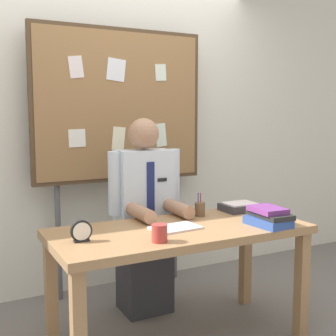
% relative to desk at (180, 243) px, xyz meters
% --- Properties ---
extents(back_wall, '(6.40, 0.08, 2.70)m').
position_rel_desk_xyz_m(back_wall, '(0.00, 1.19, 0.70)').
color(back_wall, silver).
rests_on(back_wall, ground_plane).
extents(desk, '(1.58, 0.71, 0.75)m').
position_rel_desk_xyz_m(desk, '(0.00, 0.00, 0.00)').
color(desk, '#9E754C').
rests_on(desk, ground_plane).
extents(person, '(0.55, 0.56, 1.41)m').
position_rel_desk_xyz_m(person, '(0.00, 0.52, 0.01)').
color(person, '#2D2D33').
rests_on(person, ground_plane).
extents(bulletin_board, '(1.40, 0.09, 2.10)m').
position_rel_desk_xyz_m(bulletin_board, '(-0.00, 0.98, 0.83)').
color(bulletin_board, '#4C3823').
rests_on(bulletin_board, ground_plane).
extents(book_stack, '(0.21, 0.30, 0.11)m').
position_rel_desk_xyz_m(book_stack, '(0.51, -0.21, 0.15)').
color(book_stack, '#2D4C99').
rests_on(book_stack, desk).
extents(open_notebook, '(0.31, 0.21, 0.01)m').
position_rel_desk_xyz_m(open_notebook, '(-0.04, -0.02, 0.10)').
color(open_notebook, silver).
rests_on(open_notebook, desk).
extents(desk_clock, '(0.12, 0.04, 0.12)m').
position_rel_desk_xyz_m(desk_clock, '(-0.63, -0.03, 0.15)').
color(desk_clock, black).
rests_on(desk_clock, desk).
extents(coffee_mug, '(0.09, 0.09, 0.10)m').
position_rel_desk_xyz_m(coffee_mug, '(-0.25, -0.22, 0.15)').
color(coffee_mug, '#B23833').
rests_on(coffee_mug, desk).
extents(pen_holder, '(0.07, 0.07, 0.16)m').
position_rel_desk_xyz_m(pen_holder, '(0.27, 0.20, 0.15)').
color(pen_holder, brown).
rests_on(pen_holder, desk).
extents(paper_tray, '(0.26, 0.20, 0.06)m').
position_rel_desk_xyz_m(paper_tray, '(0.61, 0.21, 0.13)').
color(paper_tray, '#333338').
rests_on(paper_tray, desk).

